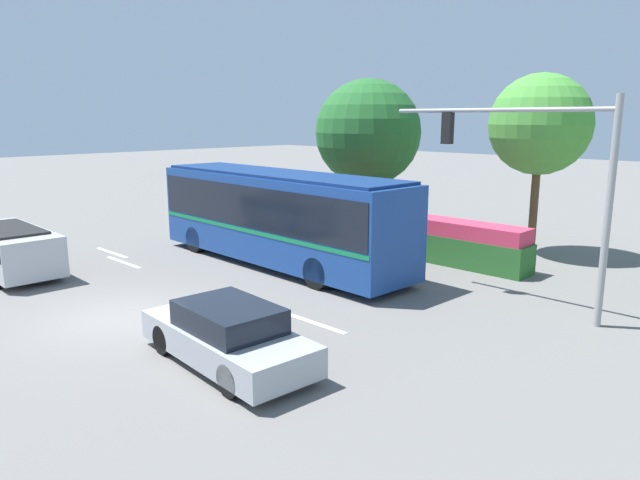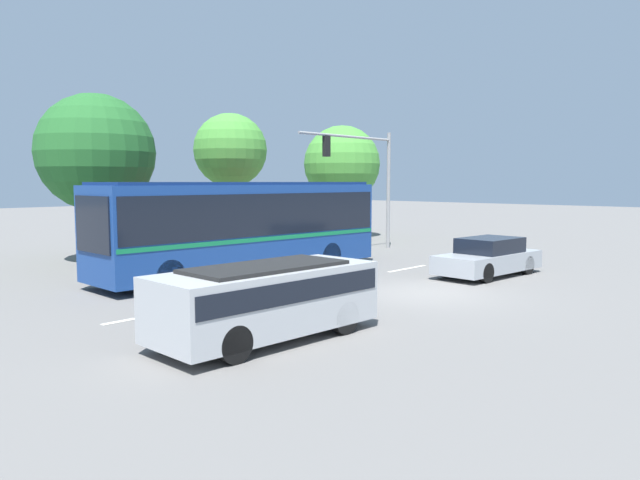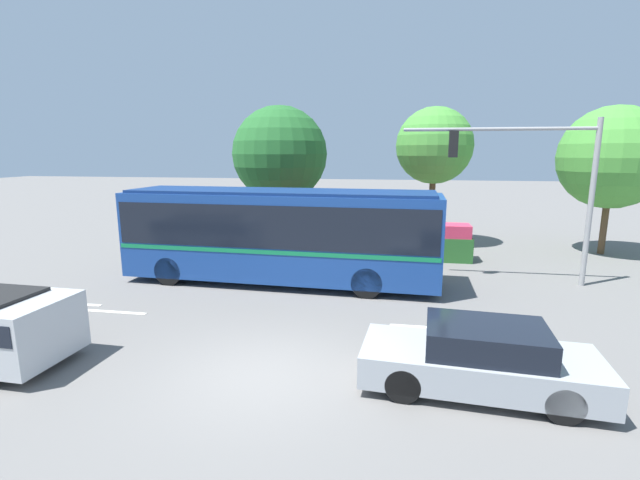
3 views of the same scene
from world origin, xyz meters
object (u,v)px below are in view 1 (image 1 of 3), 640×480
Objects in this scene: suv_left_lane at (11,247)px; street_tree_centre at (540,125)px; traffic_light_pole at (543,167)px; city_bus at (278,212)px; street_tree_left at (368,133)px; sedan_foreground at (227,336)px.

street_tree_centre is at bearing -124.81° from suv_left_lane.
suv_left_lane is 16.84m from traffic_light_pole.
city_bus is 1.74× the size of traffic_light_pole.
city_bus reaches higher than suv_left_lane.
street_tree_left is (-10.64, 5.72, 0.60)m from traffic_light_pole.
traffic_light_pole is at bearing -168.85° from city_bus.
street_tree_centre is (5.76, 7.89, 3.02)m from city_bus.
street_tree_centre is at bearing -123.98° from city_bus.
traffic_light_pole is at bearing -107.13° from sedan_foreground.
sedan_foreground is at bearing -174.90° from suv_left_lane.
street_tree_left is at bearing -174.19° from street_tree_centre.
sedan_foreground is at bearing 133.35° from city_bus.
city_bus is 2.21× the size of suv_left_lane.
street_tree_left reaches higher than city_bus.
city_bus is at bearing -75.54° from street_tree_left.
street_tree_centre reaches higher than city_bus.
suv_left_lane is (-5.41, -7.14, -0.94)m from city_bus.
traffic_light_pole is 7.24m from street_tree_centre.
sedan_foreground is 0.67× the size of street_tree_left.
street_tree_left is at bearing -102.25° from suv_left_lane.
city_bus is 1.62× the size of street_tree_left.
traffic_light_pole reaches higher than city_bus.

